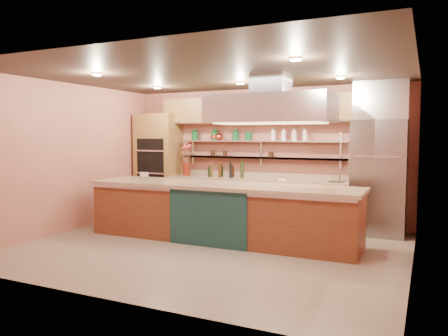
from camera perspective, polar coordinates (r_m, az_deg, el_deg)
The scene contains 21 objects.
floor at distance 7.21m, azimuth -1.70°, elevation -10.41°, with size 6.00×5.00×0.02m, color gray.
ceiling at distance 7.05m, azimuth -1.75°, elevation 12.28°, with size 6.00×5.00×0.02m, color black.
wall_back at distance 9.29m, azimuth 5.25°, elevation 1.68°, with size 6.00×0.04×2.80m, color #A7604F.
wall_front at distance 4.90m, azimuth -15.03°, elevation -0.78°, with size 6.00×0.04×2.80m, color #A7604F.
wall_left at distance 8.76m, azimuth -19.53°, elevation 1.29°, with size 0.04×5.00×2.80m, color #A7604F.
wall_right at distance 6.24m, azimuth 23.67°, elevation 0.07°, with size 0.04×5.00×2.80m, color #A7604F.
oven_stack at distance 10.12m, azimuth -8.55°, elevation 0.44°, with size 0.95×0.64×2.30m, color brown.
refrigerator at distance 8.44m, azimuth 19.55°, elevation -1.20°, with size 0.95×0.72×2.10m, color gray.
back_counter at distance 9.12m, azimuth 4.27°, elevation -4.28°, with size 3.84×0.64×0.93m, color tan.
wall_shelf_lower at distance 9.19m, azimuth 4.68°, elevation 1.34°, with size 3.60×0.26×0.03m, color silver.
wall_shelf_upper at distance 9.17m, azimuth 4.69°, elevation 3.52°, with size 3.60×0.26×0.03m, color silver.
upper_cabinets at distance 9.13m, azimuth 4.90°, elevation 7.60°, with size 4.60×0.36×0.55m, color brown.
range_hood at distance 7.15m, azimuth 6.14°, elevation 7.71°, with size 2.00×1.00×0.45m, color silver.
ceiling_downlights at distance 7.22m, azimuth -1.02°, elevation 11.85°, with size 4.00×2.80×0.02m, color #FFE5A5.
island at distance 7.60m, azimuth -0.44°, elevation -5.78°, with size 4.72×1.03×0.98m, color brown.
flower_vase at distance 9.70m, azimuth -4.90°, elevation -0.14°, with size 0.16×0.16×0.29m, color #61190E.
oil_bottle_cluster at distance 9.26m, azimuth 0.29°, elevation -0.34°, with size 0.89×0.25×0.29m, color black.
kitchen_scale at distance 8.82m, azimuth 7.68°, elevation -1.27°, with size 0.15×0.11×0.08m, color silver.
bar_faucet at distance 8.65m, azimuth 14.87°, elevation -1.03°, with size 0.03×0.03×0.22m, color silver.
copper_kettle at distance 9.55m, azimuth -0.70°, elevation 4.12°, with size 0.20×0.20×0.16m, color #BF4A2C.
green_canister at distance 9.27m, azimuth 3.21°, elevation 4.17°, with size 0.15×0.15×0.18m, color #0E411D.
Camera 1 is at (3.15, -6.23, 1.82)m, focal length 35.00 mm.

